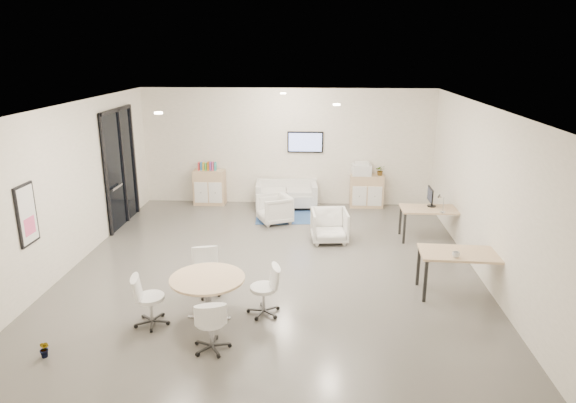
# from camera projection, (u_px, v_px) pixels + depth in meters

# --- Properties ---
(room_shell) EXTENTS (9.60, 10.60, 4.80)m
(room_shell) POSITION_uv_depth(u_px,v_px,m) (272.00, 190.00, 9.83)
(room_shell) COLOR #5F5C56
(room_shell) RESTS_ON ground
(glass_door) EXTENTS (0.09, 1.90, 2.85)m
(glass_door) POSITION_uv_depth(u_px,v_px,m) (120.00, 164.00, 12.49)
(glass_door) COLOR black
(glass_door) RESTS_ON room_shell
(artwork) EXTENTS (0.05, 0.54, 1.04)m
(artwork) POSITION_uv_depth(u_px,v_px,m) (27.00, 215.00, 8.55)
(artwork) COLOR black
(artwork) RESTS_ON room_shell
(wall_tv) EXTENTS (0.98, 0.06, 0.58)m
(wall_tv) POSITION_uv_depth(u_px,v_px,m) (305.00, 142.00, 14.03)
(wall_tv) COLOR black
(wall_tv) RESTS_ON room_shell
(ceiling_spots) EXTENTS (3.14, 4.14, 0.03)m
(ceiling_spots) POSITION_uv_depth(u_px,v_px,m) (265.00, 102.00, 10.19)
(ceiling_spots) COLOR #FFEAC6
(ceiling_spots) RESTS_ON room_shell
(sideboard_left) EXTENTS (0.87, 0.45, 0.97)m
(sideboard_left) POSITION_uv_depth(u_px,v_px,m) (210.00, 187.00, 14.34)
(sideboard_left) COLOR tan
(sideboard_left) RESTS_ON room_shell
(sideboard_right) EXTENTS (0.90, 0.44, 0.90)m
(sideboard_right) POSITION_uv_depth(u_px,v_px,m) (367.00, 191.00, 14.10)
(sideboard_right) COLOR tan
(sideboard_right) RESTS_ON room_shell
(books) EXTENTS (0.50, 0.14, 0.22)m
(books) POSITION_uv_depth(u_px,v_px,m) (207.00, 166.00, 14.18)
(books) COLOR red
(books) RESTS_ON sideboard_left
(printer) EXTENTS (0.53, 0.45, 0.36)m
(printer) POSITION_uv_depth(u_px,v_px,m) (361.00, 169.00, 13.94)
(printer) COLOR white
(printer) RESTS_ON sideboard_right
(loveseat) EXTENTS (1.72, 0.95, 0.62)m
(loveseat) POSITION_uv_depth(u_px,v_px,m) (286.00, 195.00, 14.10)
(loveseat) COLOR silver
(loveseat) RESTS_ON room_shell
(blue_rug) EXTENTS (1.74, 1.24, 0.01)m
(blue_rug) POSITION_uv_depth(u_px,v_px,m) (288.00, 217.00, 13.31)
(blue_rug) COLOR #2D4A8A
(blue_rug) RESTS_ON room_shell
(armchair_left) EXTENTS (0.95, 0.98, 0.77)m
(armchair_left) POSITION_uv_depth(u_px,v_px,m) (274.00, 208.00, 12.82)
(armchair_left) COLOR silver
(armchair_left) RESTS_ON room_shell
(armchair_right) EXTENTS (0.86, 0.82, 0.81)m
(armchair_right) POSITION_uv_depth(u_px,v_px,m) (329.00, 224.00, 11.55)
(armchair_right) COLOR silver
(armchair_right) RESTS_ON room_shell
(desk_rear) EXTENTS (1.43, 0.71, 0.74)m
(desk_rear) POSITION_uv_depth(u_px,v_px,m) (433.00, 212.00, 11.61)
(desk_rear) COLOR tan
(desk_rear) RESTS_ON room_shell
(desk_front) EXTENTS (1.56, 0.83, 0.80)m
(desk_front) POSITION_uv_depth(u_px,v_px,m) (464.00, 257.00, 8.96)
(desk_front) COLOR tan
(desk_front) RESTS_ON room_shell
(monitor) EXTENTS (0.20, 0.50, 0.44)m
(monitor) POSITION_uv_depth(u_px,v_px,m) (431.00, 196.00, 11.66)
(monitor) COLOR black
(monitor) RESTS_ON desk_rear
(round_table) EXTENTS (1.20, 1.20, 0.73)m
(round_table) POSITION_uv_depth(u_px,v_px,m) (207.00, 282.00, 8.15)
(round_table) COLOR tan
(round_table) RESTS_ON room_shell
(meeting_chairs) EXTENTS (2.44, 2.44, 0.82)m
(meeting_chairs) POSITION_uv_depth(u_px,v_px,m) (208.00, 296.00, 8.21)
(meeting_chairs) COLOR white
(meeting_chairs) RESTS_ON room_shell
(plant_cabinet) EXTENTS (0.25, 0.28, 0.22)m
(plant_cabinet) POSITION_uv_depth(u_px,v_px,m) (380.00, 171.00, 13.90)
(plant_cabinet) COLOR #3F7F3F
(plant_cabinet) RESTS_ON sideboard_right
(plant_floor) EXTENTS (0.20, 0.29, 0.12)m
(plant_floor) POSITION_uv_depth(u_px,v_px,m) (45.00, 354.00, 7.27)
(plant_floor) COLOR #3F7F3F
(plant_floor) RESTS_ON room_shell
(cup) EXTENTS (0.14, 0.12, 0.12)m
(cup) POSITION_uv_depth(u_px,v_px,m) (456.00, 254.00, 8.71)
(cup) COLOR white
(cup) RESTS_ON desk_front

